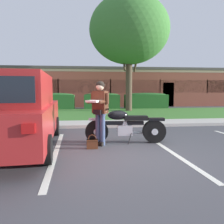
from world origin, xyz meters
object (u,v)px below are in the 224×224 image
object	(u,v)px
parked_suv_adjacent	(14,111)
brick_building	(106,87)
rider_person	(100,108)
motorcycle	(129,126)
hedge_center_left	(55,101)
hedge_center_right	(102,101)
hedge_left	(7,101)
hedge_right	(146,100)
shade_tree	(129,30)
handbag	(92,143)

from	to	relation	value
parked_suv_adjacent	brick_building	distance (m)	18.34
rider_person	brick_building	bearing A→B (deg)	84.51
motorcycle	hedge_center_left	distance (m)	11.57
hedge_center_right	hedge_left	bearing A→B (deg)	180.00
hedge_right	hedge_left	bearing A→B (deg)	-180.00
motorcycle	hedge_center_left	size ratio (longest dim) A/B	0.80
motorcycle	rider_person	size ratio (longest dim) A/B	1.32
shade_tree	hedge_left	world-z (taller)	shade_tree
shade_tree	hedge_center_right	bearing A→B (deg)	130.25
parked_suv_adjacent	hedge_left	size ratio (longest dim) A/B	1.90
hedge_left	handbag	bearing A→B (deg)	-63.13
handbag	hedge_right	xyz separation A→B (m)	(4.50, 11.58, 0.51)
hedge_center_right	hedge_right	xyz separation A→B (m)	(3.46, 0.00, -0.00)
rider_person	hedge_left	size ratio (longest dim) A/B	0.65
motorcycle	parked_suv_adjacent	xyz separation A→B (m)	(-2.97, -0.28, 0.48)
motorcycle	hedge_right	distance (m)	11.58
parked_suv_adjacent	hedge_right	size ratio (longest dim) A/B	1.49
motorcycle	hedge_center_left	bearing A→B (deg)	107.30
motorcycle	rider_person	xyz separation A→B (m)	(-0.82, -0.19, 0.53)
motorcycle	hedge_center_right	world-z (taller)	hedge_center_right
handbag	hedge_left	world-z (taller)	hedge_left
shade_tree	brick_building	world-z (taller)	shade_tree
hedge_center_left	hedge_center_right	bearing A→B (deg)	0.00
handbag	brick_building	bearing A→B (deg)	83.95
parked_suv_adjacent	hedge_center_left	size ratio (longest dim) A/B	1.77
hedge_center_right	hedge_right	world-z (taller)	same
parked_suv_adjacent	hedge_center_right	world-z (taller)	parked_suv_adjacent
hedge_left	hedge_center_left	distance (m)	3.46
motorcycle	rider_person	world-z (taller)	rider_person
brick_building	hedge_center_left	bearing A→B (deg)	-123.36
shade_tree	hedge_right	size ratio (longest dim) A/B	2.30
parked_suv_adjacent	hedge_right	xyz separation A→B (m)	(6.44, 11.33, -0.30)
rider_person	hedge_center_right	distance (m)	11.27
hedge_left	hedge_right	world-z (taller)	same
rider_person	parked_suv_adjacent	size ratio (longest dim) A/B	0.34
hedge_left	parked_suv_adjacent	bearing A→B (deg)	-70.86
rider_person	shade_tree	xyz separation A→B (m)	(2.54, 9.22, 4.39)
motorcycle	hedge_left	xyz separation A→B (m)	(-6.90, 11.05, 0.17)
motorcycle	brick_building	size ratio (longest dim) A/B	0.09
parked_suv_adjacent	rider_person	bearing A→B (deg)	2.39
parked_suv_adjacent	hedge_right	bearing A→B (deg)	60.38
motorcycle	hedge_center_left	world-z (taller)	hedge_center_left
shade_tree	hedge_left	bearing A→B (deg)	166.85
hedge_left	hedge_center_right	xyz separation A→B (m)	(6.91, 0.00, 0.00)
hedge_left	brick_building	world-z (taller)	brick_building
parked_suv_adjacent	hedge_left	xyz separation A→B (m)	(-3.93, 11.33, -0.30)
shade_tree	hedge_right	distance (m)	5.44
rider_person	hedge_right	xyz separation A→B (m)	(4.29, 11.24, -0.36)
rider_person	handbag	size ratio (longest dim) A/B	4.74
rider_person	parked_suv_adjacent	distance (m)	2.15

